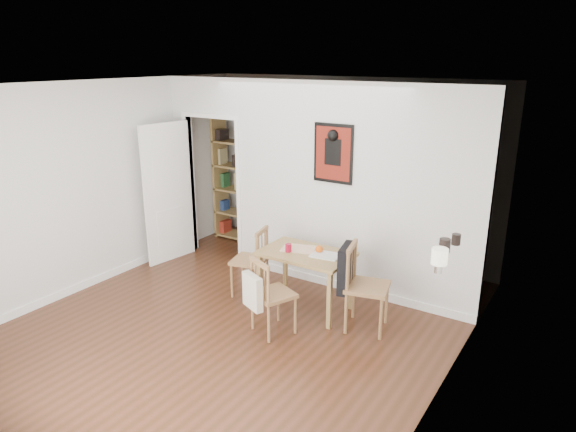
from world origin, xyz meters
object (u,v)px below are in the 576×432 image
Objects in this scene: mantel_lamp at (439,258)px; ceramic_jar_a at (445,245)px; fireplace at (444,312)px; ceramic_jar_b at (456,239)px; notebook at (326,255)px; chair_left at (249,261)px; chair_right at (366,286)px; dining_table at (306,259)px; chair_front at (272,295)px; bookshelf at (240,179)px; red_glass at (288,248)px; orange_fruit at (319,249)px.

ceramic_jar_a is at bearing 101.17° from mantel_lamp.
ceramic_jar_b reaches higher than fireplace.
chair_left is at bearing -176.18° from notebook.
chair_right reaches higher than chair_left.
notebook is at bearing 5.79° from dining_table.
chair_front is 0.43× the size of bookshelf.
chair_left is 0.70× the size of fireplace.
bookshelf is 19.15× the size of ceramic_jar_b.
dining_table is 0.51× the size of bookshelf.
bookshelf is at bearing 149.09° from mantel_lamp.
bookshelf reaches higher than mantel_lamp.
red_glass is (1.96, -1.62, -0.25)m from bookshelf.
orange_fruit is at bearing 6.98° from chair_left.
fireplace is 3.87× the size of notebook.
chair_left is 0.98m from orange_fruit.
mantel_lamp is at bearing -78.83° from ceramic_jar_a.
fireplace reaches higher than chair_right.
ceramic_jar_b is at bearing 94.69° from mantel_lamp.
chair_front is 3.10m from bookshelf.
dining_table is at bearing 166.75° from fireplace.
fireplace is 1.54m from notebook.
fireplace is (1.74, 0.26, 0.18)m from chair_front.
chair_left is 2.77m from mantel_lamp.
mantel_lamp reaches higher than chair_front.
dining_table is 0.20m from orange_fruit.
orange_fruit is (-1.59, 0.47, 0.14)m from fireplace.
fireplace is 1.66m from orange_fruit.
orange_fruit is 0.83× the size of ceramic_jar_b.
bookshelf is 4.53m from mantel_lamp.
bookshelf reaches higher than chair_left.
chair_left is at bearing -173.02° from orange_fruit.
chair_front is 9.09× the size of red_glass.
dining_table is at bearing -174.21° from notebook.
ceramic_jar_b is (0.04, 0.24, -0.01)m from ceramic_jar_a.
red_glass reaches higher than dining_table.
mantel_lamp reaches higher than orange_fruit.
chair_front is at bearing -167.21° from ceramic_jar_a.
dining_table is 2.66m from bookshelf.
dining_table is 1.77m from fireplace.
fireplace is (3.86, -1.93, -0.39)m from bookshelf.
bookshelf is 1.63× the size of fireplace.
red_glass is at bearing -177.65° from chair_right.
fireplace is 11.77× the size of ceramic_jar_b.
ceramic_jar_a is (-0.10, 0.51, -0.07)m from mantel_lamp.
fireplace is 0.70m from ceramic_jar_b.
dining_table is 0.24m from red_glass.
ceramic_jar_b is at bearing 80.77° from ceramic_jar_a.
notebook is at bearing 151.22° from mantel_lamp.
fireplace reaches higher than chair_front.
bookshelf is at bearing 130.72° from chair_left.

